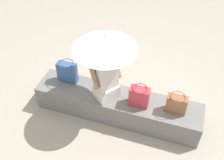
# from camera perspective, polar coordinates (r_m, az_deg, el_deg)

# --- Properties ---
(ground_plane) EXTENTS (14.00, 14.00, 0.00)m
(ground_plane) POSITION_cam_1_polar(r_m,az_deg,el_deg) (4.55, 1.10, -7.25)
(ground_plane) COLOR #9E9384
(stone_bench) EXTENTS (2.66, 0.54, 0.43)m
(stone_bench) POSITION_cam_1_polar(r_m,az_deg,el_deg) (4.39, 1.14, -5.47)
(stone_bench) COLOR slate
(stone_bench) RESTS_ON ground
(person_seated) EXTENTS (0.44, 0.50, 0.90)m
(person_seated) POSITION_cam_1_polar(r_m,az_deg,el_deg) (3.97, -1.25, 0.49)
(person_seated) COLOR beige
(person_seated) RESTS_ON stone_bench
(parasol) EXTENTS (0.90, 0.90, 1.15)m
(parasol) POSITION_cam_1_polar(r_m,az_deg,el_deg) (3.58, -1.45, 8.02)
(parasol) COLOR #B7B7BC
(parasol) RESTS_ON stone_bench
(handbag_black) EXTENTS (0.32, 0.24, 0.38)m
(handbag_black) POSITION_cam_1_polar(r_m,az_deg,el_deg) (4.42, -9.48, 1.68)
(handbag_black) COLOR #335184
(handbag_black) RESTS_ON stone_bench
(tote_bag_canvas) EXTENTS (0.29, 0.22, 0.34)m
(tote_bag_canvas) POSITION_cam_1_polar(r_m,az_deg,el_deg) (4.02, 5.82, -3.47)
(tote_bag_canvas) COLOR #B2333D
(tote_bag_canvas) RESTS_ON stone_bench
(shoulder_bag_spare) EXTENTS (0.30, 0.22, 0.32)m
(shoulder_bag_spare) POSITION_cam_1_polar(r_m,az_deg,el_deg) (4.03, 13.53, -4.95)
(shoulder_bag_spare) COLOR brown
(shoulder_bag_spare) RESTS_ON stone_bench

